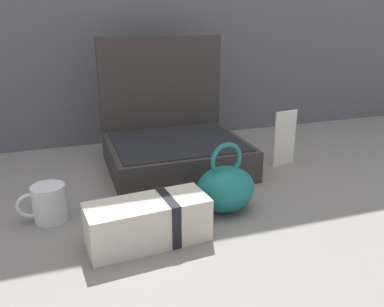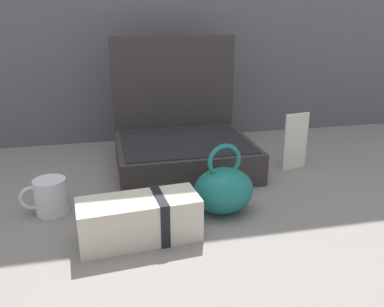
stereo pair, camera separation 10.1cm
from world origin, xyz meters
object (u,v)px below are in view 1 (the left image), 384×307
object	(u,v)px
coffee_mug	(48,203)
teal_pouch_handbag	(226,188)
open_suitcase	(174,142)
info_card_left	(285,138)
cream_toiletry_bag	(150,221)

from	to	relation	value
coffee_mug	teal_pouch_handbag	bearing A→B (deg)	-11.61
open_suitcase	info_card_left	distance (m)	0.35
open_suitcase	coffee_mug	world-z (taller)	open_suitcase
open_suitcase	coffee_mug	bearing A→B (deg)	-147.33
open_suitcase	coffee_mug	size ratio (longest dim) A/B	3.62
open_suitcase	info_card_left	bearing A→B (deg)	-16.20
coffee_mug	info_card_left	size ratio (longest dim) A/B	0.64
cream_toiletry_bag	coffee_mug	bearing A→B (deg)	140.79
coffee_mug	open_suitcase	bearing A→B (deg)	32.67
teal_pouch_handbag	cream_toiletry_bag	xyz separation A→B (m)	(-0.21, -0.08, -0.01)
cream_toiletry_bag	teal_pouch_handbag	bearing A→B (deg)	21.31
teal_pouch_handbag	cream_toiletry_bag	bearing A→B (deg)	-158.69
teal_pouch_handbag	coffee_mug	size ratio (longest dim) A/B	1.57
cream_toiletry_bag	coffee_mug	xyz separation A→B (m)	(-0.21, 0.17, -0.00)
cream_toiletry_bag	info_card_left	size ratio (longest dim) A/B	1.50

